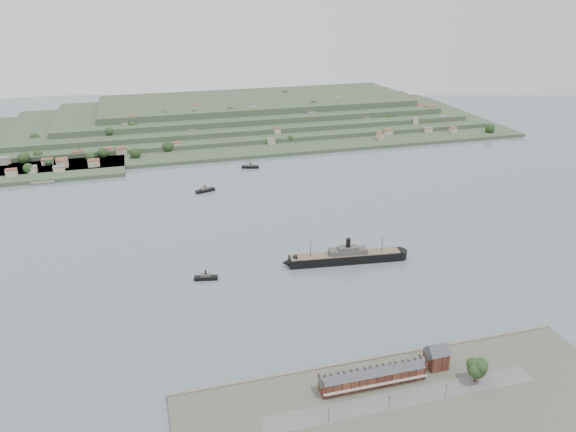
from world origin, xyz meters
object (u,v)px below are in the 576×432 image
object	(u,v)px
tugboat	(206,277)
fig_tree	(478,368)
terrace_row	(373,376)
gabled_building	(436,356)
steamship	(342,257)

from	to	relation	value
tugboat	fig_tree	bearing A→B (deg)	-51.34
terrace_row	tugboat	bearing A→B (deg)	116.10
gabled_building	steamship	xyz separation A→B (m)	(-3.74, 127.12, -4.06)
steamship	fig_tree	xyz separation A→B (m)	(17.35, -143.65, 6.08)
tugboat	fig_tree	distance (m)	185.90
terrace_row	fig_tree	world-z (taller)	fig_tree
terrace_row	steamship	distance (m)	135.44
tugboat	gabled_building	bearing A→B (deg)	-51.45
gabled_building	tugboat	world-z (taller)	gabled_building
terrace_row	steamship	xyz separation A→B (m)	(33.76, 131.14, -2.71)
fig_tree	gabled_building	bearing A→B (deg)	129.47
terrace_row	steamship	world-z (taller)	steamship
steamship	fig_tree	size ratio (longest dim) A/B	6.93
steamship	tugboat	xyz separation A→B (m)	(-98.66, 1.36, -2.38)
fig_tree	terrace_row	bearing A→B (deg)	166.25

